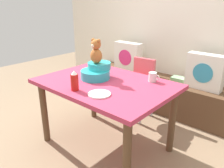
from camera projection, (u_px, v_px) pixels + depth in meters
The scene contains 14 objects.
ground_plane at pixel (106, 145), 2.48m from camera, with size 8.00×8.00×0.00m, color #8C7256.
back_wall at pixel (179, 16), 3.07m from camera, with size 4.40×0.10×2.60m, color silver.
window_bench at pixel (163, 94), 3.25m from camera, with size 2.60×0.44×0.46m, color brown.
pillow_floral_left at pixel (128, 57), 3.48m from camera, with size 0.44×0.15×0.44m.
pillow_floral_right at pixel (205, 72), 2.74m from camera, with size 0.44×0.15×0.44m.
book_stack at pixel (179, 80), 3.02m from camera, with size 0.20×0.14×0.07m, color #7DB37D.
dining_table at pixel (105, 91), 2.26m from camera, with size 1.32×0.93×0.74m.
highchair at pixel (139, 80), 2.92m from camera, with size 0.34×0.47×0.79m.
infant_seat_teal at pixel (97, 72), 2.31m from camera, with size 0.30×0.33×0.16m.
teddy_bear at pixel (96, 52), 2.24m from camera, with size 0.13×0.12×0.25m.
ketchup_bottle at pixel (75, 81), 1.99m from camera, with size 0.07×0.07×0.18m.
coffee_mug at pixel (153, 77), 2.22m from camera, with size 0.12×0.08×0.09m.
dinner_plate_near at pixel (99, 94), 1.92m from camera, with size 0.20×0.20×0.01m, color white.
cell_phone at pixel (92, 71), 2.57m from camera, with size 0.07×0.14×0.01m, color black.
Camera 1 is at (1.43, -1.53, 1.50)m, focal length 35.95 mm.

